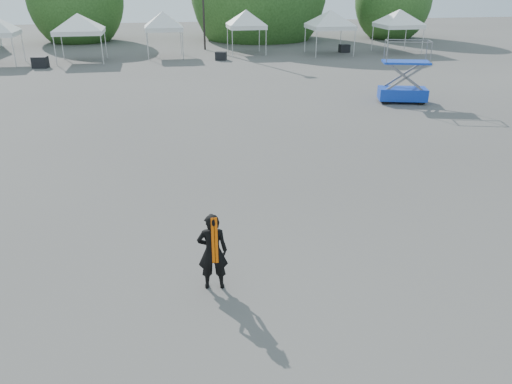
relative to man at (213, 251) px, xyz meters
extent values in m
plane|color=#474442|center=(0.29, 3.05, -0.81)|extent=(120.00, 120.00, 0.00)
cylinder|color=#382314|center=(-7.71, 43.05, 0.32)|extent=(0.36, 0.36, 2.27)
cylinder|color=#382314|center=(9.29, 42.05, 0.59)|extent=(0.36, 0.36, 2.80)
cylinder|color=#382314|center=(22.29, 40.05, 0.24)|extent=(0.36, 0.36, 2.10)
cylinder|color=silver|center=(-10.24, 28.75, 0.19)|extent=(0.06, 0.06, 2.00)
cylinder|color=silver|center=(-10.24, 31.48, 0.19)|extent=(0.06, 0.06, 2.00)
cylinder|color=silver|center=(-7.61, 28.84, 0.19)|extent=(0.06, 0.06, 2.00)
cylinder|color=silver|center=(-4.48, 28.84, 0.19)|extent=(0.06, 0.06, 2.00)
cylinder|color=silver|center=(-7.61, 31.96, 0.19)|extent=(0.06, 0.06, 2.00)
cylinder|color=silver|center=(-4.48, 31.96, 0.19)|extent=(0.06, 0.06, 2.00)
cube|color=white|center=(-6.04, 30.40, 1.27)|extent=(3.33, 3.33, 0.30)
pyramid|color=white|center=(-6.04, 30.40, 2.52)|extent=(4.71, 4.71, 1.10)
cylinder|color=silver|center=(-1.37, 30.20, 0.19)|extent=(0.06, 0.06, 2.00)
cylinder|color=silver|center=(1.20, 30.20, 0.19)|extent=(0.06, 0.06, 2.00)
cylinder|color=silver|center=(-1.37, 32.77, 0.19)|extent=(0.06, 0.06, 2.00)
cylinder|color=silver|center=(1.20, 32.77, 0.19)|extent=(0.06, 0.06, 2.00)
cube|color=white|center=(-0.09, 31.49, 1.27)|extent=(2.77, 2.77, 0.30)
pyramid|color=white|center=(-0.09, 31.49, 2.52)|extent=(3.92, 3.92, 1.10)
cylinder|color=silver|center=(4.99, 30.67, 0.19)|extent=(0.06, 0.06, 2.00)
cylinder|color=silver|center=(7.63, 30.67, 0.19)|extent=(0.06, 0.06, 2.00)
cylinder|color=silver|center=(4.99, 33.31, 0.19)|extent=(0.06, 0.06, 2.00)
cylinder|color=silver|center=(7.63, 33.31, 0.19)|extent=(0.06, 0.06, 2.00)
cube|color=white|center=(6.31, 31.99, 1.27)|extent=(2.84, 2.84, 0.30)
pyramid|color=white|center=(6.31, 31.99, 2.52)|extent=(4.01, 4.01, 1.10)
cylinder|color=silver|center=(11.12, 28.86, 0.19)|extent=(0.06, 0.06, 2.00)
cylinder|color=silver|center=(14.15, 28.86, 0.19)|extent=(0.06, 0.06, 2.00)
cylinder|color=silver|center=(11.12, 31.89, 0.19)|extent=(0.06, 0.06, 2.00)
cylinder|color=silver|center=(14.15, 31.89, 0.19)|extent=(0.06, 0.06, 2.00)
cube|color=white|center=(12.63, 30.37, 1.27)|extent=(3.24, 3.24, 0.30)
pyramid|color=white|center=(12.63, 30.37, 2.52)|extent=(4.58, 4.58, 1.10)
cylinder|color=silver|center=(16.88, 28.87, 0.19)|extent=(0.06, 0.06, 2.00)
cylinder|color=silver|center=(19.82, 28.87, 0.19)|extent=(0.06, 0.06, 2.00)
cylinder|color=silver|center=(16.88, 31.81, 0.19)|extent=(0.06, 0.06, 2.00)
cylinder|color=silver|center=(19.82, 31.81, 0.19)|extent=(0.06, 0.06, 2.00)
cube|color=white|center=(18.35, 30.34, 1.27)|extent=(3.14, 3.14, 0.30)
pyramid|color=white|center=(18.35, 30.34, 2.52)|extent=(4.45, 4.45, 1.10)
imported|color=black|center=(0.00, 0.00, 0.00)|extent=(0.63, 0.45, 1.62)
cube|color=#EF5904|center=(0.00, -0.16, 0.32)|extent=(0.13, 0.02, 0.97)
cube|color=#0B289B|center=(10.92, 14.06, -0.39)|extent=(2.51, 1.74, 0.57)
cube|color=#0B289B|center=(10.92, 14.06, 1.13)|extent=(2.40, 1.67, 0.09)
cylinder|color=black|center=(9.96, 13.85, -0.64)|extent=(0.37, 0.23, 0.34)
cylinder|color=black|center=(11.60, 13.37, -0.64)|extent=(0.37, 0.23, 0.34)
cylinder|color=black|center=(10.23, 14.76, -0.64)|extent=(0.37, 0.23, 0.34)
cylinder|color=black|center=(11.87, 14.28, -0.64)|extent=(0.37, 0.23, 0.34)
cube|color=black|center=(-8.53, 28.09, -0.44)|extent=(1.06, 0.88, 0.75)
cube|color=black|center=(3.89, 29.10, -0.51)|extent=(0.93, 0.82, 0.61)
cube|color=black|center=(14.27, 31.23, -0.50)|extent=(0.82, 0.65, 0.62)
camera|label=1|loc=(-0.78, -8.44, 4.93)|focal=35.00mm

